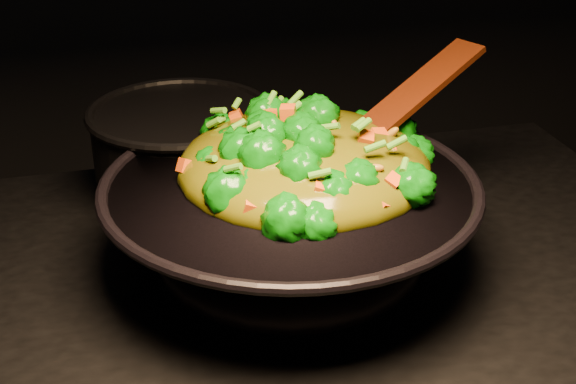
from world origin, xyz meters
name	(u,v)px	position (x,y,z in m)	size (l,w,h in m)	color
wok	(290,229)	(0.07, 0.10, 0.96)	(0.42, 0.42, 0.12)	black
stir_fry	(304,131)	(0.10, 0.13, 1.07)	(0.30, 0.30, 0.10)	#0A6607
spatula	(391,113)	(0.21, 0.16, 1.07)	(0.31, 0.05, 0.01)	#380F06
back_pot	(183,154)	(-0.02, 0.32, 0.97)	(0.24, 0.24, 0.14)	black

